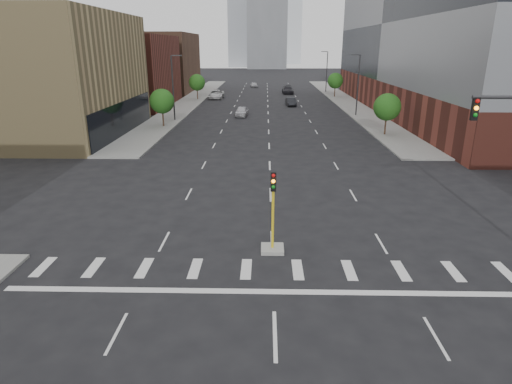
{
  "coord_description": "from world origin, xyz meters",
  "views": [
    {
      "loc": [
        -0.41,
        -11.45,
        10.31
      ],
      "look_at": [
        -0.92,
        11.29,
        2.5
      ],
      "focal_mm": 30.0,
      "sensor_mm": 36.0,
      "label": 1
    }
  ],
  "objects_px": {
    "car_mid_right": "(291,102)",
    "car_far_left": "(216,94)",
    "car_deep_right": "(288,90)",
    "median_traffic_signal": "(273,234)",
    "car_near_left": "(242,111)",
    "car_distant": "(254,85)"
  },
  "relations": [
    {
      "from": "car_near_left",
      "to": "car_mid_right",
      "type": "relative_size",
      "value": 1.0
    },
    {
      "from": "car_far_left",
      "to": "car_distant",
      "type": "relative_size",
      "value": 1.59
    },
    {
      "from": "median_traffic_signal",
      "to": "car_near_left",
      "type": "bearing_deg",
      "value": 95.12
    },
    {
      "from": "car_mid_right",
      "to": "median_traffic_signal",
      "type": "bearing_deg",
      "value": -98.9
    },
    {
      "from": "car_mid_right",
      "to": "car_far_left",
      "type": "xyz_separation_m",
      "value": [
        -14.62,
        10.76,
        0.13
      ]
    },
    {
      "from": "car_far_left",
      "to": "car_deep_right",
      "type": "xyz_separation_m",
      "value": [
        15.03,
        9.68,
        -0.04
      ]
    },
    {
      "from": "car_near_left",
      "to": "car_deep_right",
      "type": "relative_size",
      "value": 0.77
    },
    {
      "from": "car_near_left",
      "to": "car_distant",
      "type": "xyz_separation_m",
      "value": [
        0.63,
        47.81,
        -0.09
      ]
    },
    {
      "from": "median_traffic_signal",
      "to": "car_mid_right",
      "type": "height_order",
      "value": "median_traffic_signal"
    },
    {
      "from": "car_mid_right",
      "to": "car_far_left",
      "type": "bearing_deg",
      "value": 138.84
    },
    {
      "from": "car_mid_right",
      "to": "car_far_left",
      "type": "distance_m",
      "value": 18.15
    },
    {
      "from": "car_mid_right",
      "to": "car_deep_right",
      "type": "relative_size",
      "value": 0.78
    },
    {
      "from": "car_mid_right",
      "to": "car_deep_right",
      "type": "distance_m",
      "value": 20.45
    },
    {
      "from": "median_traffic_signal",
      "to": "car_deep_right",
      "type": "height_order",
      "value": "median_traffic_signal"
    },
    {
      "from": "car_distant",
      "to": "median_traffic_signal",
      "type": "bearing_deg",
      "value": -97.11
    },
    {
      "from": "median_traffic_signal",
      "to": "car_near_left",
      "type": "height_order",
      "value": "median_traffic_signal"
    },
    {
      "from": "median_traffic_signal",
      "to": "car_far_left",
      "type": "distance_m",
      "value": 69.04
    },
    {
      "from": "median_traffic_signal",
      "to": "car_far_left",
      "type": "relative_size",
      "value": 0.71
    },
    {
      "from": "car_near_left",
      "to": "car_far_left",
      "type": "relative_size",
      "value": 0.71
    },
    {
      "from": "car_far_left",
      "to": "car_deep_right",
      "type": "height_order",
      "value": "car_far_left"
    },
    {
      "from": "median_traffic_signal",
      "to": "car_distant",
      "type": "relative_size",
      "value": 1.14
    },
    {
      "from": "car_near_left",
      "to": "car_deep_right",
      "type": "height_order",
      "value": "car_deep_right"
    }
  ]
}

